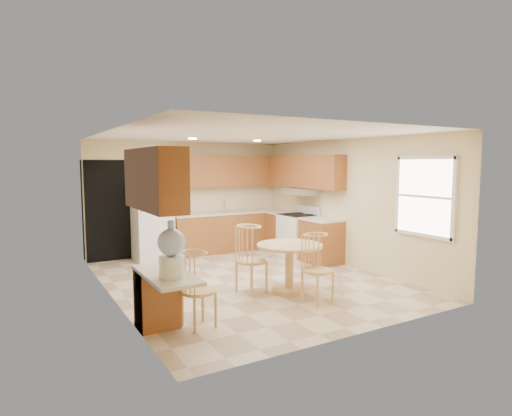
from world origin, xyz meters
TOP-DOWN VIEW (x-y plane):
  - floor at (0.00, 0.00)m, footprint 5.50×5.50m
  - ceiling at (0.00, 0.00)m, footprint 4.50×5.50m
  - wall_back at (0.00, 2.75)m, footprint 4.50×0.02m
  - wall_front at (0.00, -2.75)m, footprint 4.50×0.02m
  - wall_left at (-2.25, 0.00)m, footprint 0.02×5.50m
  - wall_right at (2.25, 0.00)m, footprint 0.02×5.50m
  - doorway at (-1.75, 2.73)m, footprint 0.90×0.02m
  - base_cab_back at (0.88, 2.45)m, footprint 2.75×0.60m
  - counter_back at (0.88, 2.45)m, footprint 2.75×0.63m
  - base_cab_right_a at (1.95, 1.85)m, footprint 0.60×0.59m
  - counter_right_a at (1.95, 1.85)m, footprint 0.63×0.59m
  - base_cab_right_b at (1.95, 0.40)m, footprint 0.60×0.80m
  - counter_right_b at (1.95, 0.40)m, footprint 0.63×0.80m
  - upper_cab_back at (0.88, 2.58)m, footprint 2.75×0.33m
  - upper_cab_right at (2.08, 1.21)m, footprint 0.33×2.42m
  - upper_cab_left at (-2.08, -1.60)m, footprint 0.33×1.40m
  - sink at (0.85, 2.45)m, footprint 0.78×0.44m
  - range_hood at (2.00, 1.18)m, footprint 0.50×0.76m
  - desk_pedestal at (-2.00, -1.32)m, footprint 0.48×0.42m
  - desk_top at (-2.00, -1.70)m, footprint 0.50×1.20m
  - window at (2.23, -1.85)m, footprint 0.06×1.12m
  - can_light_a at (-0.50, 1.20)m, footprint 0.14×0.14m
  - can_light_b at (0.90, 1.20)m, footprint 0.14×0.14m
  - refrigerator at (-0.95, 2.40)m, footprint 0.75×0.73m
  - stove at (1.92, 1.18)m, footprint 0.65×0.76m
  - dining_table at (0.26, -0.92)m, footprint 1.03×1.03m
  - chair_table_a at (-0.29, -0.77)m, footprint 0.47×0.61m
  - chair_table_b at (0.31, -1.67)m, footprint 0.44×0.44m
  - chair_desk at (-1.55, -1.66)m, footprint 0.42×0.54m
  - water_crock at (-2.00, -1.91)m, footprint 0.31×0.31m

SIDE VIEW (x-z plane):
  - floor at x=0.00m, z-range 0.00..0.00m
  - desk_pedestal at x=-2.00m, z-range 0.00..0.72m
  - base_cab_back at x=0.88m, z-range 0.00..0.87m
  - base_cab_right_a at x=1.95m, z-range 0.00..0.87m
  - base_cab_right_b at x=1.95m, z-range 0.00..0.87m
  - stove at x=1.92m, z-range -0.08..1.01m
  - dining_table at x=0.26m, z-range 0.12..0.88m
  - chair_desk at x=-1.55m, z-range 0.10..1.05m
  - chair_table_b at x=0.31m, z-range 0.11..1.11m
  - chair_table_a at x=-0.29m, z-range 0.12..1.18m
  - desk_top at x=-2.00m, z-range 0.73..0.77m
  - refrigerator at x=-0.95m, z-range 0.00..1.71m
  - counter_back at x=0.88m, z-range 0.87..0.91m
  - counter_right_a at x=1.95m, z-range 0.87..0.91m
  - counter_right_b at x=1.95m, z-range 0.87..0.91m
  - sink at x=0.85m, z-range 0.91..0.92m
  - doorway at x=-1.75m, z-range 0.00..2.10m
  - water_crock at x=-2.00m, z-range 0.74..1.37m
  - wall_back at x=0.00m, z-range 0.00..2.50m
  - wall_front at x=0.00m, z-range 0.00..2.50m
  - wall_left at x=-2.25m, z-range 0.00..2.50m
  - wall_right at x=2.25m, z-range 0.00..2.50m
  - range_hood at x=2.00m, z-range 1.35..1.49m
  - window at x=2.23m, z-range 0.85..2.15m
  - upper_cab_back at x=0.88m, z-range 1.50..2.20m
  - upper_cab_right at x=2.08m, z-range 1.50..2.20m
  - upper_cab_left at x=-2.08m, z-range 1.50..2.20m
  - can_light_a at x=-0.50m, z-range 2.48..2.49m
  - can_light_b at x=0.90m, z-range 2.48..2.49m
  - ceiling at x=0.00m, z-range 2.49..2.51m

